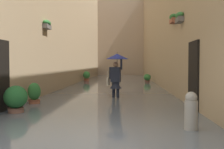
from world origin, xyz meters
TOP-DOWN VIEW (x-y plane):
  - ground_plane at (0.00, -14.18)m, footprint 70.89×70.89m
  - flood_water at (0.00, -14.18)m, footprint 6.34×34.36m
  - building_facade_left at (-3.67, -14.17)m, footprint 2.04×32.36m
  - building_facade_far at (0.00, -29.26)m, footprint 9.14×1.80m
  - person_wading at (-0.34, -6.36)m, footprint 0.93×0.93m
  - potted_plant_far_right at (2.31, -2.77)m, footprint 0.64×0.64m
  - potted_plant_mid_right at (2.40, -4.53)m, footprint 0.44×0.44m
  - potted_plant_near_right at (2.37, -16.50)m, footprint 0.54×0.54m
  - potted_plant_near_left at (-2.28, -15.74)m, footprint 0.52×0.52m
  - mooring_bollard at (-2.07, -1.01)m, footprint 0.27×0.27m

SIDE VIEW (x-z plane):
  - ground_plane at x=0.00m, z-range 0.00..0.00m
  - flood_water at x=0.00m, z-range 0.00..0.17m
  - potted_plant_near_left at x=-2.28m, z-range 0.06..0.84m
  - potted_plant_mid_right at x=2.40m, z-range 0.02..0.90m
  - mooring_bollard at x=-2.07m, z-range 0.00..0.96m
  - potted_plant_far_right at x=2.31m, z-range 0.06..0.99m
  - potted_plant_near_right at x=2.37m, z-range 0.07..1.02m
  - person_wading at x=-0.34m, z-range 0.36..2.36m
  - building_facade_left at x=-3.67m, z-range 0.00..9.81m
  - building_facade_far at x=0.00m, z-range 0.00..10.45m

